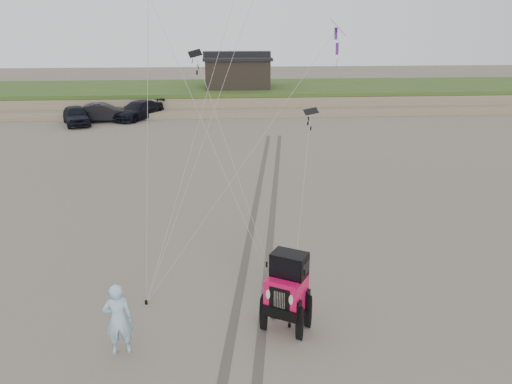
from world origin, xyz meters
TOP-DOWN VIEW (x-y plane):
  - ground at (0.00, 0.00)m, footprint 160.00×160.00m
  - dune_ridge at (0.00, 37.50)m, footprint 160.00×14.25m
  - cabin at (2.00, 37.00)m, footprint 6.40×5.40m
  - truck_a at (-11.12, 28.05)m, footprint 3.25×4.74m
  - truck_b at (-9.24, 29.13)m, footprint 4.71×2.14m
  - truck_c at (-6.56, 30.11)m, footprint 4.48×5.44m
  - jeep at (1.80, -0.78)m, footprint 4.08×5.03m
  - man at (-2.41, -1.45)m, footprint 0.76×0.57m
  - stake_main at (-2.09, 0.75)m, footprint 0.08×0.08m
  - stake_aux at (1.92, -0.70)m, footprint 0.08×0.08m
  - tire_tracks at (2.00, 8.00)m, footprint 5.22×29.74m

SIDE VIEW (x-z plane):
  - ground at x=0.00m, z-range 0.00..0.00m
  - tire_tracks at x=2.00m, z-range 0.00..0.01m
  - stake_main at x=-2.09m, z-range 0.00..0.12m
  - stake_aux at x=1.92m, z-range 0.00..0.12m
  - truck_c at x=-6.56m, z-range 0.00..1.49m
  - truck_a at x=-11.12m, z-range 0.00..1.50m
  - truck_b at x=-9.24m, z-range 0.00..1.50m
  - dune_ridge at x=0.00m, z-range -0.04..1.68m
  - jeep at x=1.80m, z-range 0.00..1.73m
  - man at x=-2.41m, z-range 0.00..1.90m
  - cabin at x=2.00m, z-range 1.56..4.91m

